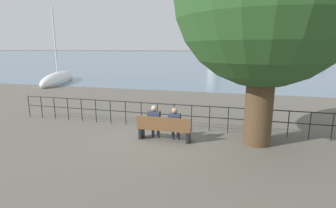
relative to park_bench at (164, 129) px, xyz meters
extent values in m
plane|color=#605B51|center=(0.00, 0.06, -0.44)|extent=(1000.00, 1000.00, 0.00)
cube|color=slate|center=(0.00, 161.15, -0.44)|extent=(600.00, 300.00, 0.01)
cylinder|color=#4C3823|center=(3.22, 0.57, 1.00)|extent=(0.93, 0.93, 2.89)
cube|color=brown|center=(0.00, 0.06, -0.01)|extent=(1.97, 0.45, 0.05)
cube|color=brown|center=(0.00, -0.14, 0.24)|extent=(1.97, 0.04, 0.45)
cube|color=black|center=(-0.88, 0.06, -0.24)|extent=(0.10, 0.41, 0.40)
cube|color=black|center=(0.88, 0.06, -0.24)|extent=(0.10, 0.41, 0.40)
cylinder|color=#2D3347|center=(-0.49, 0.22, -0.21)|extent=(0.11, 0.11, 0.45)
cylinder|color=#2D3347|center=(-0.28, 0.22, -0.21)|extent=(0.11, 0.11, 0.45)
cube|color=#2D3347|center=(-0.38, 0.13, 0.06)|extent=(0.38, 0.26, 0.14)
cube|color=#2D3347|center=(-0.38, 0.04, 0.31)|extent=(0.45, 0.24, 0.60)
sphere|color=tan|center=(-0.38, 0.04, 0.73)|extent=(0.20, 0.20, 0.20)
cylinder|color=#2D3347|center=(0.29, 0.22, -0.21)|extent=(0.11, 0.11, 0.45)
cylinder|color=#2D3347|center=(0.48, 0.22, -0.21)|extent=(0.11, 0.11, 0.45)
cube|color=#2D3347|center=(0.38, 0.13, 0.06)|extent=(0.37, 0.26, 0.14)
cube|color=#2D3347|center=(0.38, 0.04, 0.29)|extent=(0.43, 0.24, 0.56)
sphere|color=#A87A5B|center=(0.38, 0.04, 0.69)|extent=(0.20, 0.20, 0.20)
cylinder|color=black|center=(-7.29, 1.53, 0.09)|extent=(0.04, 0.04, 1.05)
cylinder|color=black|center=(-6.56, 1.53, 0.09)|extent=(0.04, 0.04, 1.05)
cylinder|color=black|center=(-5.83, 1.53, 0.09)|extent=(0.04, 0.04, 1.05)
cylinder|color=black|center=(-5.10, 1.53, 0.09)|extent=(0.04, 0.04, 1.05)
cylinder|color=black|center=(-4.37, 1.53, 0.09)|extent=(0.04, 0.04, 1.05)
cylinder|color=black|center=(-3.64, 1.53, 0.09)|extent=(0.04, 0.04, 1.05)
cylinder|color=black|center=(-2.92, 1.53, 0.09)|extent=(0.04, 0.04, 1.05)
cylinder|color=black|center=(-2.19, 1.53, 0.09)|extent=(0.04, 0.04, 1.05)
cylinder|color=black|center=(-1.46, 1.53, 0.09)|extent=(0.04, 0.04, 1.05)
cylinder|color=black|center=(-0.73, 1.53, 0.09)|extent=(0.04, 0.04, 1.05)
cylinder|color=black|center=(0.00, 1.53, 0.09)|extent=(0.04, 0.04, 1.05)
cylinder|color=black|center=(0.73, 1.53, 0.09)|extent=(0.04, 0.04, 1.05)
cylinder|color=black|center=(1.46, 1.53, 0.09)|extent=(0.04, 0.04, 1.05)
cylinder|color=black|center=(2.19, 1.53, 0.09)|extent=(0.04, 0.04, 1.05)
cylinder|color=black|center=(2.92, 1.53, 0.09)|extent=(0.04, 0.04, 1.05)
cylinder|color=black|center=(3.64, 1.53, 0.09)|extent=(0.04, 0.04, 1.05)
cylinder|color=black|center=(4.37, 1.53, 0.09)|extent=(0.04, 0.04, 1.05)
cylinder|color=black|center=(5.10, 1.53, 0.09)|extent=(0.04, 0.04, 1.05)
cylinder|color=black|center=(5.83, 1.53, 0.09)|extent=(0.04, 0.04, 1.05)
cylinder|color=black|center=(0.00, 1.53, 0.58)|extent=(14.58, 0.04, 0.04)
cylinder|color=black|center=(0.00, 1.53, 0.14)|extent=(14.58, 0.04, 0.04)
ellipsoid|color=navy|center=(15.48, 41.66, -0.22)|extent=(1.94, 5.32, 1.09)
cylinder|color=silver|center=(15.48, 41.66, 5.80)|extent=(0.14, 0.14, 11.38)
ellipsoid|color=white|center=(-14.64, 13.19, -0.14)|extent=(4.65, 8.69, 1.48)
cylinder|color=silver|center=(-14.64, 13.19, 3.49)|extent=(0.14, 0.14, 6.37)
ellipsoid|color=navy|center=(1.57, 42.26, -0.12)|extent=(3.73, 6.66, 1.57)
cylinder|color=silver|center=(1.57, 42.26, 5.60)|extent=(0.14, 0.14, 10.51)
cylinder|color=silver|center=(-10.63, 129.09, 9.63)|extent=(6.20, 6.20, 20.14)
cylinder|color=#2D2D33|center=(-10.63, 129.09, 20.93)|extent=(4.34, 4.34, 2.46)
cone|color=#4C1E19|center=(-10.63, 129.09, 23.14)|extent=(4.96, 4.96, 1.96)
camera|label=1|loc=(2.53, -8.67, 2.83)|focal=28.00mm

